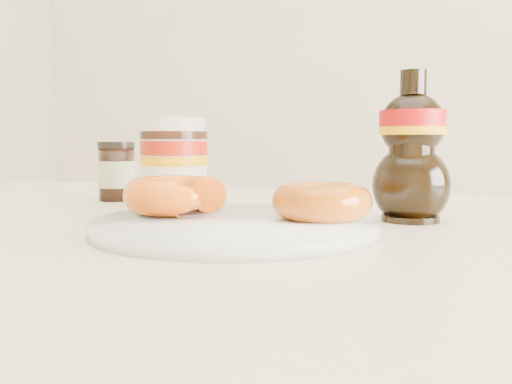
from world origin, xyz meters
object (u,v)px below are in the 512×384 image
at_px(donut_bitten, 175,195).
at_px(donut_whole, 322,201).
at_px(plate, 235,226).
at_px(nutella_jar, 174,162).
at_px(dining_table, 226,300).
at_px(syrup_bottle, 412,147).
at_px(dark_jar, 117,172).

relative_size(donut_bitten, donut_whole, 1.11).
bearing_deg(plate, donut_bitten, 165.96).
xyz_separation_m(donut_bitten, nutella_jar, (-0.06, 0.10, 0.03)).
bearing_deg(plate, donut_whole, 24.87).
xyz_separation_m(dining_table, nutella_jar, (-0.10, 0.06, 0.15)).
distance_m(plate, nutella_jar, 0.19).
xyz_separation_m(donut_whole, syrup_bottle, (0.07, 0.11, 0.05)).
distance_m(plate, donut_whole, 0.09).
bearing_deg(donut_bitten, nutella_jar, 97.57).
xyz_separation_m(dining_table, donut_whole, (0.11, -0.02, 0.11)).
bearing_deg(dining_table, nutella_jar, 148.05).
relative_size(nutella_jar, syrup_bottle, 0.71).
height_order(plate, nutella_jar, nutella_jar).
xyz_separation_m(donut_bitten, dark_jar, (-0.21, 0.19, 0.01)).
bearing_deg(donut_whole, dark_jar, 154.89).
height_order(syrup_bottle, dark_jar, syrup_bottle).
xyz_separation_m(donut_bitten, syrup_bottle, (0.22, 0.13, 0.05)).
distance_m(plate, donut_bitten, 0.08).
height_order(plate, dark_jar, dark_jar).
distance_m(nutella_jar, dark_jar, 0.18).
distance_m(donut_whole, nutella_jar, 0.23).
bearing_deg(donut_whole, plate, -155.13).
bearing_deg(nutella_jar, plate, -40.27).
relative_size(plate, nutella_jar, 2.35).
height_order(dining_table, nutella_jar, nutella_jar).
distance_m(donut_whole, syrup_bottle, 0.14).
bearing_deg(nutella_jar, syrup_bottle, 6.45).
bearing_deg(donut_bitten, donut_whole, -18.65).
height_order(plate, donut_bitten, donut_bitten).
bearing_deg(donut_whole, donut_bitten, -174.22).
distance_m(dining_table, dark_jar, 0.32).
height_order(donut_bitten, donut_whole, donut_bitten).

